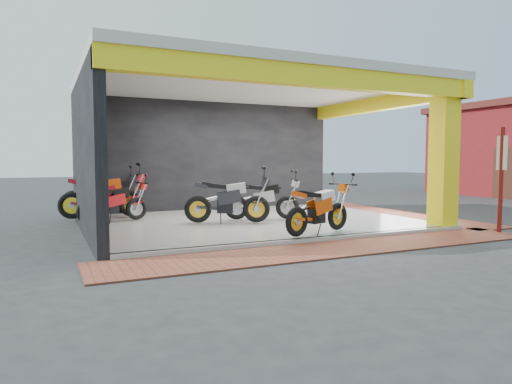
% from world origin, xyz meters
% --- Properties ---
extents(ground, '(80.00, 80.00, 0.00)m').
position_xyz_m(ground, '(0.00, 0.00, 0.00)').
color(ground, '#2D2D30').
rests_on(ground, ground).
extents(showroom_floor, '(8.00, 6.00, 0.10)m').
position_xyz_m(showroom_floor, '(0.00, 2.00, 0.05)').
color(showroom_floor, silver).
rests_on(showroom_floor, ground).
extents(showroom_ceiling, '(8.40, 6.40, 0.20)m').
position_xyz_m(showroom_ceiling, '(0.00, 2.00, 3.60)').
color(showroom_ceiling, beige).
rests_on(showroom_ceiling, corner_column).
extents(back_wall, '(8.20, 0.20, 3.50)m').
position_xyz_m(back_wall, '(0.00, 5.10, 1.75)').
color(back_wall, black).
rests_on(back_wall, ground).
extents(left_wall, '(0.20, 6.20, 3.50)m').
position_xyz_m(left_wall, '(-4.10, 2.00, 1.75)').
color(left_wall, black).
rests_on(left_wall, ground).
extents(corner_column, '(0.50, 0.50, 3.50)m').
position_xyz_m(corner_column, '(3.75, -0.75, 1.75)').
color(corner_column, yellow).
rests_on(corner_column, ground).
extents(header_beam_front, '(8.40, 0.30, 0.40)m').
position_xyz_m(header_beam_front, '(0.00, -1.00, 3.30)').
color(header_beam_front, yellow).
rests_on(header_beam_front, corner_column).
extents(header_beam_right, '(0.30, 6.40, 0.40)m').
position_xyz_m(header_beam_right, '(4.00, 2.00, 3.30)').
color(header_beam_right, yellow).
rests_on(header_beam_right, corner_column).
extents(floor_kerb, '(8.00, 0.20, 0.10)m').
position_xyz_m(floor_kerb, '(0.00, -1.02, 0.05)').
color(floor_kerb, silver).
rests_on(floor_kerb, ground).
extents(paver_front, '(9.00, 1.40, 0.03)m').
position_xyz_m(paver_front, '(0.00, -1.80, 0.01)').
color(paver_front, '#9B4C33').
rests_on(paver_front, ground).
extents(paver_right, '(1.40, 7.00, 0.03)m').
position_xyz_m(paver_right, '(4.80, 2.00, 0.01)').
color(paver_right, '#9B4C33').
rests_on(paver_right, ground).
extents(signpost, '(0.11, 0.33, 2.40)m').
position_xyz_m(signpost, '(4.40, -1.79, 1.31)').
color(signpost, maroon).
rests_on(signpost, ground).
extents(moto_hero, '(2.15, 1.31, 1.24)m').
position_xyz_m(moto_hero, '(0.88, -0.50, 0.72)').
color(moto_hero, '#D54808').
rests_on(moto_hero, showroom_floor).
extents(moto_row_a, '(2.36, 1.61, 1.36)m').
position_xyz_m(moto_row_a, '(-0.22, 1.35, 0.78)').
color(moto_row_a, black).
rests_on(moto_row_a, showroom_floor).
extents(moto_row_b, '(2.19, 1.41, 1.25)m').
position_xyz_m(moto_row_b, '(0.80, 1.63, 0.73)').
color(moto_row_b, '#AFB1B7').
rests_on(moto_row_b, showroom_floor).
extents(moto_row_c, '(2.43, 1.15, 1.43)m').
position_xyz_m(moto_row_c, '(-2.80, 3.81, 0.82)').
color(moto_row_c, red).
rests_on(moto_row_c, showroom_floor).
extents(moto_row_d, '(2.01, 1.11, 1.16)m').
position_xyz_m(moto_row_d, '(-2.80, 3.16, 0.68)').
color(moto_row_d, '#AE1217').
rests_on(moto_row_d, showroom_floor).
extents(moto_row_e, '(2.37, 1.35, 1.37)m').
position_xyz_m(moto_row_e, '(-2.80, 4.87, 0.78)').
color(moto_row_e, black).
rests_on(moto_row_e, showroom_floor).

